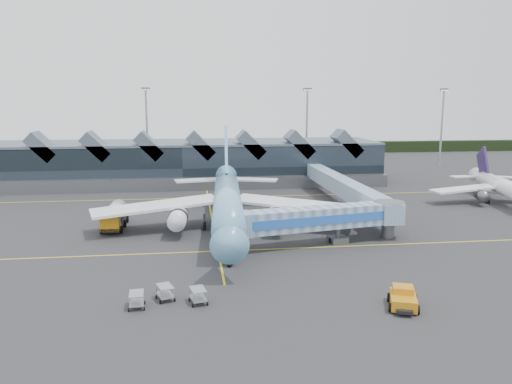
{
  "coord_description": "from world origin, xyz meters",
  "views": [
    {
      "loc": [
        -3.14,
        -68.83,
        18.65
      ],
      "look_at": [
        6.62,
        5.67,
        5.0
      ],
      "focal_mm": 35.0,
      "sensor_mm": 36.0,
      "label": 1
    }
  ],
  "objects": [
    {
      "name": "terminal",
      "position": [
        -5.07,
        47.35,
        4.88
      ],
      "size": [
        90.0,
        22.25,
        12.52
      ],
      "color": "black",
      "rests_on": "ground"
    },
    {
      "name": "pushback_tug",
      "position": [
        15.87,
        -27.71,
        0.83
      ],
      "size": [
        3.61,
        4.58,
        1.85
      ],
      "rotation": [
        0.0,
        0.0,
        -0.34
      ],
      "color": "#C58012",
      "rests_on": "ground"
    },
    {
      "name": "main_airliner",
      "position": [
        2.02,
        3.05,
        4.35
      ],
      "size": [
        40.05,
        46.15,
        14.82
      ],
      "rotation": [
        0.0,
        0.0,
        -0.06
      ],
      "color": "#76B9F0",
      "rests_on": "ground"
    },
    {
      "name": "fuel_truck",
      "position": [
        -14.67,
        6.09,
        1.99
      ],
      "size": [
        3.17,
        10.59,
        3.54
      ],
      "rotation": [
        0.0,
        0.0,
        -0.01
      ],
      "color": "black",
      "rests_on": "ground"
    },
    {
      "name": "regional_jet",
      "position": [
        53.88,
        15.24,
        3.17
      ],
      "size": [
        26.14,
        28.94,
        9.98
      ],
      "rotation": [
        0.0,
        0.0,
        -0.21
      ],
      "color": "white",
      "rests_on": "ground"
    },
    {
      "name": "tree_line_far",
      "position": [
        0.0,
        110.0,
        2.0
      ],
      "size": [
        260.0,
        4.0,
        4.0
      ],
      "primitive_type": "cube",
      "color": "black",
      "rests_on": "ground"
    },
    {
      "name": "light_masts",
      "position": [
        21.0,
        62.8,
        12.49
      ],
      "size": [
        132.4,
        42.56,
        22.45
      ],
      "color": "#95979D",
      "rests_on": "ground"
    },
    {
      "name": "jet_bridge",
      "position": [
        15.03,
        -6.49,
        3.51
      ],
      "size": [
        24.66,
        8.25,
        5.21
      ],
      "rotation": [
        0.0,
        0.0,
        0.2
      ],
      "color": "#6582A9",
      "rests_on": "ground"
    },
    {
      "name": "ground",
      "position": [
        0.0,
        0.0,
        0.0
      ],
      "size": [
        260.0,
        260.0,
        0.0
      ],
      "primitive_type": "plane",
      "color": "#2A2A2D",
      "rests_on": "ground"
    },
    {
      "name": "baggage_carts",
      "position": [
        -5.67,
        -24.01,
        0.8
      ],
      "size": [
        7.18,
        3.72,
        1.42
      ],
      "rotation": [
        0.0,
        0.0,
        0.21
      ],
      "color": "#999CA1",
      "rests_on": "ground"
    },
    {
      "name": "taxi_stripes",
      "position": [
        0.0,
        10.0,
        0.01
      ],
      "size": [
        120.0,
        60.0,
        0.01
      ],
      "color": "yellow",
      "rests_on": "ground"
    }
  ]
}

